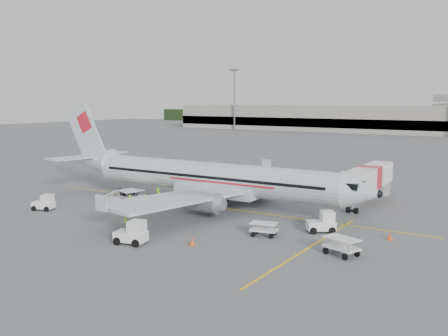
{
  "coord_description": "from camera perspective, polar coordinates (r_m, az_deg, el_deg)",
  "views": [
    {
      "loc": [
        28.11,
        -41.68,
        10.88
      ],
      "look_at": [
        0.0,
        2.0,
        3.8
      ],
      "focal_mm": 40.0,
      "sensor_mm": 36.0,
      "label": 1
    }
  ],
  "objects": [
    {
      "name": "ground",
      "position": [
        51.44,
        -1.21,
        -4.45
      ],
      "size": [
        360.0,
        360.0,
        0.0
      ],
      "primitive_type": "plane",
      "color": "#56595B"
    },
    {
      "name": "stripe_lead",
      "position": [
        51.44,
        -1.21,
        -4.45
      ],
      "size": [
        44.0,
        0.2,
        0.01
      ],
      "primitive_type": "cube",
      "color": "yellow",
      "rests_on": "ground"
    },
    {
      "name": "stripe_cross",
      "position": [
        38.1,
        9.73,
        -8.93
      ],
      "size": [
        0.2,
        20.0,
        0.01
      ],
      "primitive_type": "cube",
      "color": "yellow",
      "rests_on": "ground"
    },
    {
      "name": "terminal_west",
      "position": [
        184.81,
        11.17,
        5.63
      ],
      "size": [
        110.0,
        22.0,
        9.0
      ],
      "primitive_type": null,
      "color": "gray",
      "rests_on": "ground"
    },
    {
      "name": "mast_west",
      "position": [
        187.42,
        1.21,
        7.79
      ],
      "size": [
        3.2,
        1.2,
        22.0
      ],
      "primitive_type": null,
      "color": "slate",
      "rests_on": "ground"
    },
    {
      "name": "aircraft",
      "position": [
        50.94,
        -1.51,
        1.27
      ],
      "size": [
        37.42,
        29.45,
        10.25
      ],
      "primitive_type": null,
      "rotation": [
        0.0,
        0.0,
        0.01
      ],
      "color": "silver",
      "rests_on": "ground"
    },
    {
      "name": "jet_bridge",
      "position": [
        54.97,
        16.22,
        -1.86
      ],
      "size": [
        3.08,
        15.18,
        3.97
      ],
      "primitive_type": null,
      "rotation": [
        0.0,
        0.0,
        0.02
      ],
      "color": "white",
      "rests_on": "ground"
    },
    {
      "name": "belt_loader",
      "position": [
        53.82,
        -12.64,
        -2.83
      ],
      "size": [
        4.59,
        3.03,
        2.33
      ],
      "primitive_type": null,
      "rotation": [
        0.0,
        0.0,
        -0.36
      ],
      "color": "white",
      "rests_on": "ground"
    },
    {
      "name": "tug_fore",
      "position": [
        42.31,
        11.03,
        -6.05
      ],
      "size": [
        2.62,
        2.39,
        1.77
      ],
      "primitive_type": null,
      "rotation": [
        0.0,
        0.0,
        0.62
      ],
      "color": "white",
      "rests_on": "ground"
    },
    {
      "name": "tug_mid",
      "position": [
        38.9,
        -10.61,
        -7.21
      ],
      "size": [
        2.61,
        1.83,
        1.84
      ],
      "primitive_type": null,
      "rotation": [
        0.0,
        0.0,
        0.21
      ],
      "color": "white",
      "rests_on": "ground"
    },
    {
      "name": "tug_aft",
      "position": [
        52.91,
        -19.96,
        -3.7
      ],
      "size": [
        2.35,
        1.84,
        1.59
      ],
      "primitive_type": null,
      "rotation": [
        0.0,
        0.0,
        0.36
      ],
      "color": "white",
      "rests_on": "ground"
    },
    {
      "name": "cart_loaded_a",
      "position": [
        54.85,
        -11.05,
        -3.17
      ],
      "size": [
        2.65,
        2.0,
        1.23
      ],
      "primitive_type": null,
      "rotation": [
        0.0,
        0.0,
        -0.29
      ],
      "color": "white",
      "rests_on": "ground"
    },
    {
      "name": "cart_loaded_b",
      "position": [
        55.44,
        -10.31,
        -3.05
      ],
      "size": [
        2.49,
        1.68,
        1.21
      ],
      "primitive_type": null,
      "rotation": [
        0.0,
        0.0,
        -0.14
      ],
      "color": "white",
      "rests_on": "ground"
    },
    {
      "name": "cart_empty_a",
      "position": [
        40.57,
        4.58,
        -7.0
      ],
      "size": [
        2.36,
        1.71,
        1.11
      ],
      "primitive_type": null,
      "rotation": [
        0.0,
        0.0,
        0.23
      ],
      "color": "white",
      "rests_on": "ground"
    },
    {
      "name": "cart_empty_b",
      "position": [
        36.51,
        13.26,
        -8.73
      ],
      "size": [
        2.82,
        2.22,
        1.29
      ],
      "primitive_type": null,
      "rotation": [
        0.0,
        0.0,
        -0.35
      ],
      "color": "white",
      "rests_on": "ground"
    },
    {
      "name": "cone_nose",
      "position": [
        41.52,
        18.44,
        -7.33
      ],
      "size": [
        0.44,
        0.44,
        0.71
      ],
      "primitive_type": "cone",
      "color": "#ED4716",
      "rests_on": "ground"
    },
    {
      "name": "cone_port",
      "position": [
        69.08,
        8.03,
        -1.09
      ],
      "size": [
        0.43,
        0.43,
        0.69
      ],
      "primitive_type": "cone",
      "color": "#ED4716",
      "rests_on": "ground"
    },
    {
      "name": "cone_stbd",
      "position": [
        38.01,
        -3.65,
        -8.33
      ],
      "size": [
        0.43,
        0.43,
        0.7
      ],
      "primitive_type": "cone",
      "color": "#ED4716",
      "rests_on": "ground"
    },
    {
      "name": "crew_a",
      "position": [
        49.28,
        -9.0,
        -4.05
      ],
      "size": [
        0.68,
        0.48,
        1.75
      ],
      "primitive_type": "imported",
      "rotation": [
        0.0,
        0.0,
        0.1
      ],
      "color": "#97F11E",
      "rests_on": "ground"
    },
    {
      "name": "crew_b",
      "position": [
        53.77,
        -7.57,
        -3.12
      ],
      "size": [
        0.93,
        0.98,
        1.59
      ],
      "primitive_type": "imported",
      "rotation": [
        0.0,
        0.0,
        -1.0
      ],
      "color": "#97F11E",
      "rests_on": "ground"
    },
    {
      "name": "crew_c",
      "position": [
        45.77,
        -11.12,
        -5.08
      ],
      "size": [
        1.04,
        1.22,
        1.64
      ],
      "primitive_type": "imported",
      "rotation": [
        0.0,
        0.0,
        2.07
      ],
      "color": "#97F11E",
      "rests_on": "ground"
    },
    {
      "name": "crew_d",
      "position": [
        48.44,
        -10.67,
        -4.19
      ],
      "size": [
        1.18,
        1.06,
        1.93
      ],
      "primitive_type": "imported",
      "rotation": [
        0.0,
        0.0,
        3.8
      ],
      "color": "#97F11E",
      "rests_on": "ground"
    }
  ]
}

